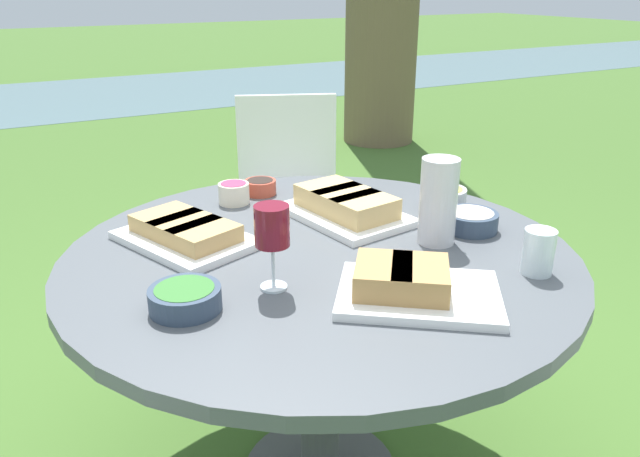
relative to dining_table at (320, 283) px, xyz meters
The scene contains 14 objects.
river_strip 7.01m from the dining_table, 90.00° to the left, with size 40.00×3.06×0.01m.
dining_table is the anchor object (origin of this frame).
chair_near_left 1.18m from the dining_table, 67.59° to the left, with size 0.57×0.56×0.89m.
water_pitcher 0.37m from the dining_table, 18.59° to the right, with size 0.10×0.10×0.22m.
wine_glass 0.33m from the dining_table, 145.49° to the right, with size 0.08×0.08×0.19m.
platter_bread_main 0.34m from the dining_table, 82.10° to the right, with size 0.42×0.40×0.08m.
platter_charcuterie 0.28m from the dining_table, 43.49° to the left, with size 0.30×0.39×0.08m.
platter_sandwich_side 0.37m from the dining_table, 142.83° to the left, with size 0.34×0.41×0.06m.
bowl_fries 0.50m from the dining_table, 11.38° to the left, with size 0.14×0.14×0.06m.
bowl_salad 0.43m from the dining_table, 161.78° to the right, with size 0.15×0.15×0.05m.
bowl_olives 0.50m from the dining_table, 83.97° to the left, with size 0.10×0.10×0.05m.
bowl_dip_red 0.46m from the dining_table, 97.11° to the left, with size 0.09×0.09×0.06m.
bowl_dip_cream 0.45m from the dining_table, 10.02° to the right, with size 0.15×0.15×0.05m.
cup_water_near 0.54m from the dining_table, 43.40° to the right, with size 0.07×0.07×0.11m.
Camera 1 is at (-0.70, -1.26, 1.35)m, focal length 35.00 mm.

